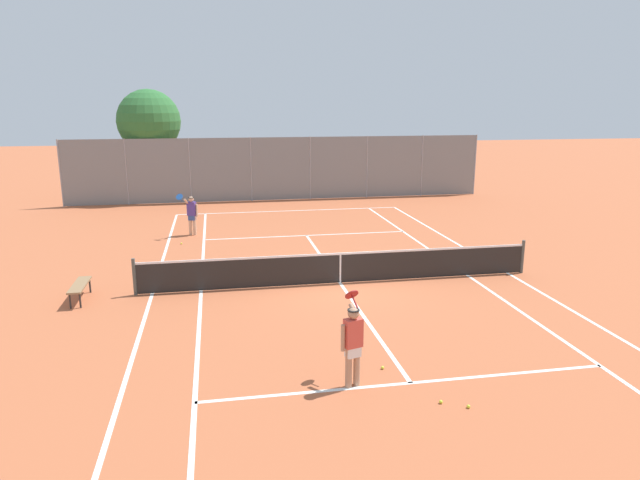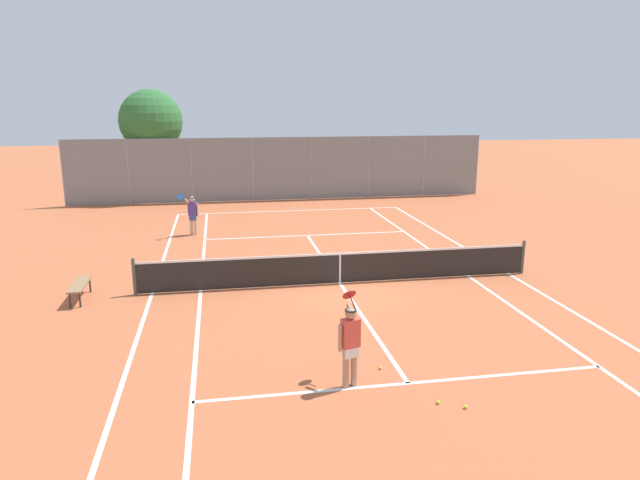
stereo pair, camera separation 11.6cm
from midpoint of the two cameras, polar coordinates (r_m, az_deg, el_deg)
name	(u,v)px [view 1 (the left image)]	position (r m, az deg, el deg)	size (l,w,h in m)	color
ground_plane	(340,283)	(17.29, 1.84, -4.33)	(120.00, 120.00, 0.00)	#B25B38
court_line_markings	(340,283)	(17.29, 1.84, -4.32)	(11.10, 23.90, 0.01)	silver
tennis_net	(340,267)	(17.14, 1.85, -2.71)	(12.00, 0.10, 1.07)	#474C47
player_near_side	(353,341)	(10.99, 2.99, -10.06)	(0.52, 0.85, 1.77)	tan
player_far_left	(192,213)	(23.85, -12.85, 2.66)	(0.84, 0.69, 1.77)	#D8A884
loose_tennis_ball_0	(441,402)	(10.98, 11.69, -15.57)	(0.07, 0.07, 0.07)	#D1DB33
loose_tennis_ball_1	(383,368)	(12.05, 5.99, -12.58)	(0.07, 0.07, 0.07)	#D1DB33
loose_tennis_ball_2	(468,406)	(10.95, 14.32, -15.83)	(0.07, 0.07, 0.07)	#D1DB33
loose_tennis_ball_3	(181,243)	(22.57, -13.84, -0.34)	(0.07, 0.07, 0.07)	#D1DB33
courtside_bench	(80,286)	(17.07, -23.08, -4.26)	(0.36, 1.50, 0.47)	olive
back_fence	(281,169)	(31.70, -4.03, 7.12)	(22.95, 0.08, 3.47)	gray
tree_behind_left	(149,123)	(33.09, -16.83, 11.10)	(3.42, 3.42, 6.02)	brown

